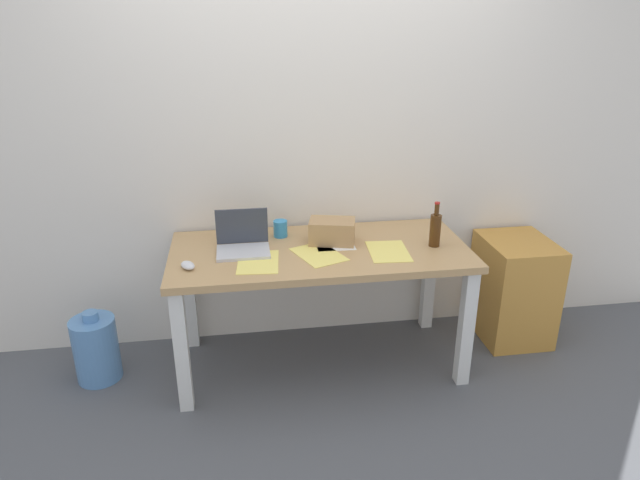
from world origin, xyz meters
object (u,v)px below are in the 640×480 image
desk (320,265)px  cardboard_box (332,231)px  laptop_left (243,243)px  water_cooler_jug (96,349)px  beer_bottle (435,229)px  filing_cabinet (513,289)px  coffee_mug (280,229)px  computer_mouse (188,265)px

desk → cardboard_box: bearing=43.0°
laptop_left → water_cooler_jug: (-0.85, 0.01, -0.59)m
laptop_left → cardboard_box: size_ratio=1.13×
beer_bottle → filing_cabinet: beer_bottle is taller
laptop_left → coffee_mug: size_ratio=2.99×
desk → beer_bottle: size_ratio=6.44×
beer_bottle → computer_mouse: (-1.33, -0.10, -0.08)m
desk → laptop_left: 0.44m
desk → beer_bottle: (0.63, -0.06, 0.20)m
beer_bottle → water_cooler_jug: size_ratio=0.60×
desk → water_cooler_jug: 1.34m
cardboard_box → filing_cabinet: bearing=2.7°
water_cooler_jug → filing_cabinet: size_ratio=0.65×
computer_mouse → water_cooler_jug: 0.82m
coffee_mug → desk: bearing=-47.1°
coffee_mug → filing_cabinet: bearing=-3.3°
computer_mouse → desk: bearing=-13.9°
desk → water_cooler_jug: desk is taller
beer_bottle → cardboard_box: beer_bottle is taller
coffee_mug → water_cooler_jug: bearing=-170.6°
laptop_left → filing_cabinet: laptop_left is taller
coffee_mug → water_cooler_jug: size_ratio=0.23×
computer_mouse → cardboard_box: bearing=-10.0°
desk → filing_cabinet: bearing=5.9°
laptop_left → water_cooler_jug: 1.03m
water_cooler_jug → computer_mouse: bearing=-18.8°
coffee_mug → water_cooler_jug: 1.23m
coffee_mug → laptop_left: bearing=-140.2°
computer_mouse → filing_cabinet: 2.02m
computer_mouse → cardboard_box: cardboard_box is taller
laptop_left → filing_cabinet: size_ratio=0.44×
desk → computer_mouse: 0.73m
laptop_left → beer_bottle: size_ratio=1.12×
computer_mouse → water_cooler_jug: computer_mouse is taller
laptop_left → computer_mouse: 0.34m
computer_mouse → coffee_mug: 0.62m
laptop_left → filing_cabinet: bearing=3.4°
beer_bottle → water_cooler_jug: (-1.90, 0.09, -0.64)m
filing_cabinet → computer_mouse: bearing=-171.7°
cardboard_box → beer_bottle: bearing=-13.3°
desk → coffee_mug: bearing=132.9°
desk → cardboard_box: cardboard_box is taller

